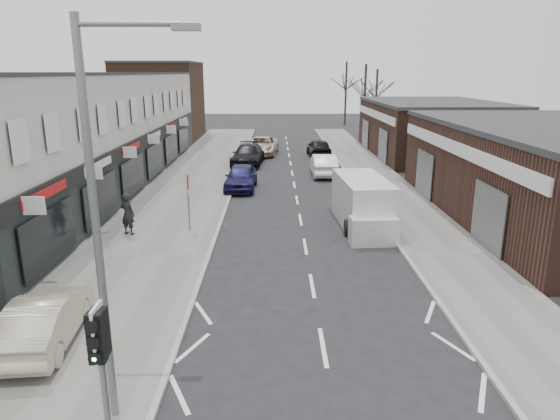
{
  "coord_description": "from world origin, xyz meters",
  "views": [
    {
      "loc": [
        -1.29,
        -9.91,
        7.13
      ],
      "look_at": [
        -1.11,
        6.43,
        2.6
      ],
      "focal_mm": 32.0,
      "sensor_mm": 36.0,
      "label": 1
    }
  ],
  "objects_px": {
    "white_van": "(363,204)",
    "pedestrian": "(128,214)",
    "parked_car_left_b": "(248,155)",
    "parked_car_right_a": "(324,165)",
    "traffic_light": "(100,348)",
    "sedan_on_pavement": "(46,319)",
    "street_lamp": "(104,210)",
    "parked_car_left_c": "(262,146)",
    "parked_car_right_b": "(319,148)",
    "warning_sign": "(189,186)",
    "parked_car_left_a": "(241,177)"
  },
  "relations": [
    {
      "from": "sedan_on_pavement",
      "to": "parked_car_left_a",
      "type": "xyz_separation_m",
      "value": [
        3.99,
        18.63,
        -0.02
      ]
    },
    {
      "from": "traffic_light",
      "to": "pedestrian",
      "type": "distance_m",
      "value": 13.93
    },
    {
      "from": "sedan_on_pavement",
      "to": "white_van",
      "type": "bearing_deg",
      "value": -139.01
    },
    {
      "from": "white_van",
      "to": "parked_car_right_a",
      "type": "height_order",
      "value": "white_van"
    },
    {
      "from": "parked_car_left_b",
      "to": "parked_car_right_a",
      "type": "bearing_deg",
      "value": -31.86
    },
    {
      "from": "parked_car_left_a",
      "to": "parked_car_right_a",
      "type": "bearing_deg",
      "value": 40.03
    },
    {
      "from": "white_van",
      "to": "parked_car_right_a",
      "type": "bearing_deg",
      "value": 89.6
    },
    {
      "from": "street_lamp",
      "to": "parked_car_right_b",
      "type": "xyz_separation_m",
      "value": [
        7.11,
        34.1,
        -3.84
      ]
    },
    {
      "from": "sedan_on_pavement",
      "to": "parked_car_left_a",
      "type": "height_order",
      "value": "parked_car_left_a"
    },
    {
      "from": "traffic_light",
      "to": "parked_car_right_a",
      "type": "xyz_separation_m",
      "value": [
        6.6,
        27.12,
        -1.65
      ]
    },
    {
      "from": "pedestrian",
      "to": "parked_car_left_c",
      "type": "xyz_separation_m",
      "value": [
        5.4,
        23.1,
        -0.28
      ]
    },
    {
      "from": "parked_car_right_b",
      "to": "white_van",
      "type": "bearing_deg",
      "value": 88.89
    },
    {
      "from": "parked_car_left_b",
      "to": "parked_car_right_b",
      "type": "xyz_separation_m",
      "value": [
        5.99,
        4.07,
        -0.03
      ]
    },
    {
      "from": "street_lamp",
      "to": "sedan_on_pavement",
      "type": "height_order",
      "value": "street_lamp"
    },
    {
      "from": "parked_car_right_b",
      "to": "warning_sign",
      "type": "bearing_deg",
      "value": 67.98
    },
    {
      "from": "street_lamp",
      "to": "pedestrian",
      "type": "distance_m",
      "value": 13.15
    },
    {
      "from": "parked_car_left_c",
      "to": "sedan_on_pavement",
      "type": "bearing_deg",
      "value": -92.97
    },
    {
      "from": "street_lamp",
      "to": "white_van",
      "type": "xyz_separation_m",
      "value": [
        7.44,
        13.75,
        -3.54
      ]
    },
    {
      "from": "white_van",
      "to": "parked_car_left_c",
      "type": "relative_size",
      "value": 1.06
    },
    {
      "from": "parked_car_left_a",
      "to": "sedan_on_pavement",
      "type": "bearing_deg",
      "value": -99.81
    },
    {
      "from": "white_van",
      "to": "parked_car_left_c",
      "type": "distance_m",
      "value": 22.22
    },
    {
      "from": "warning_sign",
      "to": "traffic_light",
      "type": "bearing_deg",
      "value": -86.9
    },
    {
      "from": "street_lamp",
      "to": "parked_car_left_b",
      "type": "relative_size",
      "value": 1.44
    },
    {
      "from": "parked_car_right_b",
      "to": "traffic_light",
      "type": "bearing_deg",
      "value": 76.77
    },
    {
      "from": "warning_sign",
      "to": "parked_car_right_a",
      "type": "distance_m",
      "value": 15.1
    },
    {
      "from": "white_van",
      "to": "parked_car_left_b",
      "type": "height_order",
      "value": "white_van"
    },
    {
      "from": "parked_car_right_a",
      "to": "parked_car_right_b",
      "type": "xyz_separation_m",
      "value": [
        0.39,
        8.19,
        0.01
      ]
    },
    {
      "from": "traffic_light",
      "to": "pedestrian",
      "type": "relative_size",
      "value": 1.64
    },
    {
      "from": "traffic_light",
      "to": "parked_car_left_c",
      "type": "relative_size",
      "value": 0.55
    },
    {
      "from": "parked_car_left_c",
      "to": "white_van",
      "type": "bearing_deg",
      "value": -70.35
    },
    {
      "from": "parked_car_left_a",
      "to": "parked_car_right_a",
      "type": "xyz_separation_m",
      "value": [
        5.6,
        4.34,
        -0.01
      ]
    },
    {
      "from": "parked_car_left_a",
      "to": "white_van",
      "type": "bearing_deg",
      "value": -48.79
    },
    {
      "from": "white_van",
      "to": "parked_car_right_a",
      "type": "distance_m",
      "value": 12.18
    },
    {
      "from": "white_van",
      "to": "pedestrian",
      "type": "xyz_separation_m",
      "value": [
        -10.74,
        -1.53,
        -0.02
      ]
    },
    {
      "from": "warning_sign",
      "to": "parked_car_left_b",
      "type": "height_order",
      "value": "warning_sign"
    },
    {
      "from": "traffic_light",
      "to": "street_lamp",
      "type": "bearing_deg",
      "value": 95.88
    },
    {
      "from": "pedestrian",
      "to": "parked_car_left_b",
      "type": "xyz_separation_m",
      "value": [
        4.42,
        17.81,
        -0.26
      ]
    },
    {
      "from": "warning_sign",
      "to": "sedan_on_pavement",
      "type": "relative_size",
      "value": 0.65
    },
    {
      "from": "warning_sign",
      "to": "pedestrian",
      "type": "height_order",
      "value": "warning_sign"
    },
    {
      "from": "sedan_on_pavement",
      "to": "parked_car_right_a",
      "type": "height_order",
      "value": "parked_car_right_a"
    },
    {
      "from": "white_van",
      "to": "parked_car_right_b",
      "type": "height_order",
      "value": "white_van"
    },
    {
      "from": "pedestrian",
      "to": "parked_car_left_b",
      "type": "distance_m",
      "value": 18.35
    },
    {
      "from": "parked_car_left_b",
      "to": "parked_car_left_c",
      "type": "xyz_separation_m",
      "value": [
        0.98,
        5.29,
        -0.02
      ]
    },
    {
      "from": "traffic_light",
      "to": "white_van",
      "type": "bearing_deg",
      "value": 63.95
    },
    {
      "from": "parked_car_left_a",
      "to": "parked_car_right_b",
      "type": "bearing_deg",
      "value": 66.72
    },
    {
      "from": "street_lamp",
      "to": "parked_car_right_b",
      "type": "relative_size",
      "value": 1.75
    },
    {
      "from": "traffic_light",
      "to": "sedan_on_pavement",
      "type": "height_order",
      "value": "traffic_light"
    },
    {
      "from": "traffic_light",
      "to": "warning_sign",
      "type": "height_order",
      "value": "traffic_light"
    },
    {
      "from": "traffic_light",
      "to": "street_lamp",
      "type": "distance_m",
      "value": 2.52
    },
    {
      "from": "white_van",
      "to": "parked_car_right_b",
      "type": "relative_size",
      "value": 1.31
    }
  ]
}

